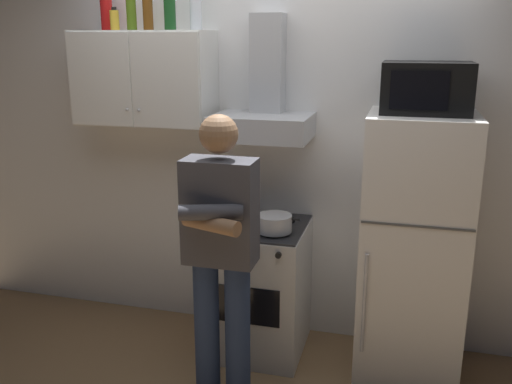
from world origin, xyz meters
TOP-DOWN VIEW (x-y plane):
  - ground_plane at (0.00, 0.00)m, footprint 7.00×7.00m
  - back_wall_tiled at (0.00, 0.60)m, footprint 4.80×0.10m
  - upper_cabinet at (-0.85, 0.37)m, footprint 0.90×0.37m
  - stove_oven at (-0.05, 0.25)m, footprint 0.60×0.62m
  - range_hood at (-0.05, 0.38)m, footprint 0.60×0.44m
  - refrigerator at (0.90, 0.25)m, footprint 0.60×0.62m
  - microwave at (0.90, 0.27)m, footprint 0.48×0.37m
  - person_standing at (-0.10, -0.36)m, footprint 0.38×0.33m
  - cooking_pot at (0.08, 0.13)m, footprint 0.31×0.21m
  - bottle_spice_jar at (-1.02, 0.34)m, footprint 0.06×0.06m
  - bottle_olive_oil at (-0.91, 0.37)m, footprint 0.06×0.06m
  - bottle_soda_red at (-1.11, 0.42)m, footprint 0.08×0.08m
  - bottle_wine_green at (-0.65, 0.36)m, footprint 0.07×0.07m
  - bottle_beer_brown at (-0.82, 0.40)m, footprint 0.06×0.06m
  - bottle_vodka_clear at (-0.50, 0.41)m, footprint 0.07×0.07m

SIDE VIEW (x-z plane):
  - ground_plane at x=0.00m, z-range 0.00..0.00m
  - stove_oven at x=-0.05m, z-range 0.00..0.87m
  - refrigerator at x=0.90m, z-range 0.00..1.60m
  - person_standing at x=-0.10m, z-range 0.08..1.72m
  - cooking_pot at x=0.08m, z-range 0.87..0.98m
  - back_wall_tiled at x=0.00m, z-range 0.00..2.70m
  - range_hood at x=-0.05m, z-range 1.22..1.97m
  - microwave at x=0.90m, z-range 1.60..1.88m
  - upper_cabinet at x=-0.85m, z-range 1.45..2.05m
  - bottle_spice_jar at x=-1.02m, z-range 2.04..2.18m
  - bottle_olive_oil at x=-0.91m, z-range 2.04..2.29m
  - bottle_beer_brown at x=-0.82m, z-range 2.04..2.32m
  - bottle_soda_red at x=-1.11m, z-range 2.04..2.34m
  - bottle_wine_green at x=-0.65m, z-range 2.04..2.36m
  - bottle_vodka_clear at x=-0.50m, z-range 2.04..2.37m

